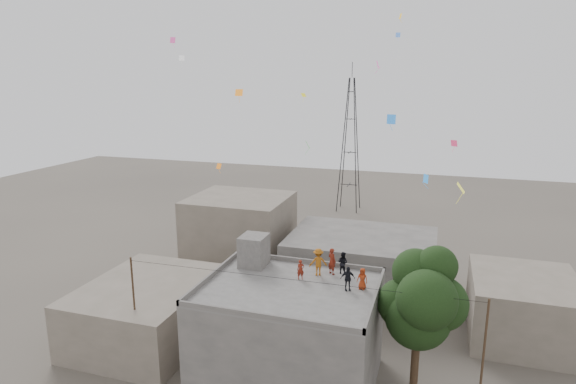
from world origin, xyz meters
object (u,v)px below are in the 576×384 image
Objects in this scene: tree at (422,301)px; person_dark_adult at (348,278)px; stair_head_box at (254,251)px; person_red_adult at (332,261)px; transmission_tower at (350,145)px.

person_dark_adult is at bearing 178.60° from tree.
tree is 4.19m from person_dark_adult.
stair_head_box is at bearing 169.26° from tree.
stair_head_box is at bearing 35.91° from person_red_adult.
transmission_tower reaches higher than person_dark_adult.
transmission_tower reaches higher than person_red_adult.
transmission_tower is 37.78m from person_red_adult.
person_dark_adult is at bearing -79.56° from transmission_tower.
stair_head_box is 1.21× the size of person_red_adult.
person_red_adult is at bearing 103.36° from person_dark_adult.
person_dark_adult is (1.37, -2.05, -0.12)m from person_red_adult.
tree is 0.45× the size of transmission_tower.
transmission_tower is at bearing 106.09° from tree.
tree reaches higher than stair_head_box.
stair_head_box is 0.22× the size of tree.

